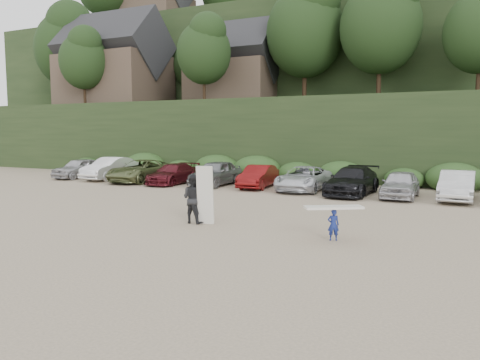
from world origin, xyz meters
The scene contains 5 objects.
ground centered at (0.00, 0.00, 0.00)m, with size 120.00×120.00×0.00m, color tan.
hillside_backdrop centered at (-0.26, 35.93, 11.22)m, with size 90.00×41.50×28.00m.
parked_cars centered at (0.48, 10.03, 0.76)m, with size 40.07×5.92×1.65m.
child_surfer centered at (4.41, -1.57, 0.77)m, with size 1.89×1.44×1.14m.
adult_surfer centered at (-1.19, -1.07, 0.97)m, with size 1.40×0.80×2.25m.
Camera 1 is at (8.22, -16.40, 3.57)m, focal length 35.00 mm.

